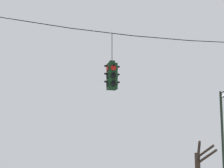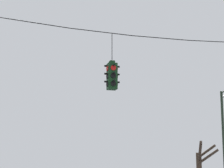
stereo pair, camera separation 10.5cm
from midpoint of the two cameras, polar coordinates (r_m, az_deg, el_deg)
The scene contains 3 objects.
span_wire at distance 17.25m, azimuth 6.63°, elevation 6.53°, with size 16.88×0.03×0.55m.
traffic_light_near_left_pole at distance 16.16m, azimuth 0.19°, elevation 1.07°, with size 0.58×0.58×2.15m.
bare_tree at distance 28.11m, azimuth 11.62°, elevation -10.54°, with size 1.81×3.32×3.40m.
Camera 2 is at (-6.27, -15.62, 1.88)m, focal length 70.00 mm.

